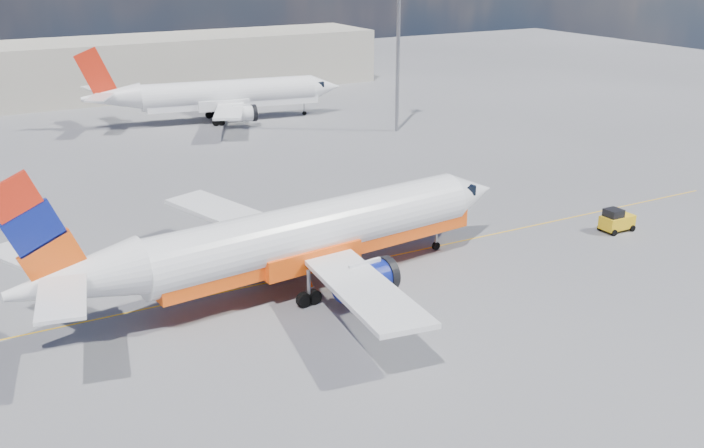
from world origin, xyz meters
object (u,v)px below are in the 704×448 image
main_jet (300,237)px  second_jet (221,95)px  traffic_cone (311,283)px  gse_tug (616,220)px

main_jet → second_jet: bearing=68.8°
main_jet → second_jet: 51.56m
main_jet → second_jet: (13.08, 49.88, -0.25)m
main_jet → traffic_cone: 3.28m
second_jet → gse_tug: 53.61m
gse_tug → traffic_cone: gse_tug is taller
main_jet → gse_tug: main_jet is taller
second_jet → traffic_cone: second_jet is taller
gse_tug → traffic_cone: bearing=174.5°
gse_tug → traffic_cone: (-24.99, 2.05, -0.60)m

